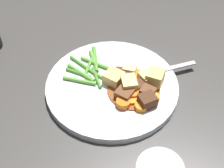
# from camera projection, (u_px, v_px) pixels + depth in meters

# --- Properties ---
(ground_plane) EXTENTS (3.00, 3.00, 0.00)m
(ground_plane) POSITION_uv_depth(u_px,v_px,m) (112.00, 89.00, 0.70)
(ground_plane) COLOR #423F3D
(dinner_plate) EXTENTS (0.27, 0.27, 0.02)m
(dinner_plate) POSITION_uv_depth(u_px,v_px,m) (112.00, 87.00, 0.69)
(dinner_plate) COLOR white
(dinner_plate) RESTS_ON ground_plane
(stew_sauce) EXTENTS (0.11, 0.11, 0.00)m
(stew_sauce) POSITION_uv_depth(u_px,v_px,m) (133.00, 90.00, 0.67)
(stew_sauce) COLOR brown
(stew_sauce) RESTS_ON dinner_plate
(carrot_slice_0) EXTENTS (0.03, 0.03, 0.01)m
(carrot_slice_0) POSITION_uv_depth(u_px,v_px,m) (123.00, 103.00, 0.64)
(carrot_slice_0) COLOR orange
(carrot_slice_0) RESTS_ON dinner_plate
(carrot_slice_1) EXTENTS (0.04, 0.04, 0.01)m
(carrot_slice_1) POSITION_uv_depth(u_px,v_px,m) (141.00, 97.00, 0.66)
(carrot_slice_1) COLOR orange
(carrot_slice_1) RESTS_ON dinner_plate
(carrot_slice_2) EXTENTS (0.04, 0.04, 0.01)m
(carrot_slice_2) POSITION_uv_depth(u_px,v_px,m) (138.00, 76.00, 0.69)
(carrot_slice_2) COLOR orange
(carrot_slice_2) RESTS_ON dinner_plate
(carrot_slice_3) EXTENTS (0.04, 0.04, 0.01)m
(carrot_slice_3) POSITION_uv_depth(u_px,v_px,m) (133.00, 92.00, 0.66)
(carrot_slice_3) COLOR orange
(carrot_slice_3) RESTS_ON dinner_plate
(carrot_slice_4) EXTENTS (0.03, 0.03, 0.01)m
(carrot_slice_4) POSITION_uv_depth(u_px,v_px,m) (153.00, 98.00, 0.65)
(carrot_slice_4) COLOR orange
(carrot_slice_4) RESTS_ON dinner_plate
(carrot_slice_5) EXTENTS (0.03, 0.03, 0.01)m
(carrot_slice_5) POSITION_uv_depth(u_px,v_px,m) (132.00, 100.00, 0.65)
(carrot_slice_5) COLOR orange
(carrot_slice_5) RESTS_ON dinner_plate
(carrot_slice_6) EXTENTS (0.03, 0.03, 0.01)m
(carrot_slice_6) POSITION_uv_depth(u_px,v_px,m) (141.00, 106.00, 0.64)
(carrot_slice_6) COLOR orange
(carrot_slice_6) RESTS_ON dinner_plate
(potato_chunk_0) EXTENTS (0.04, 0.03, 0.02)m
(potato_chunk_0) POSITION_uv_depth(u_px,v_px,m) (146.00, 78.00, 0.68)
(potato_chunk_0) COLOR #E5CC7A
(potato_chunk_0) RESTS_ON dinner_plate
(potato_chunk_1) EXTENTS (0.05, 0.05, 0.03)m
(potato_chunk_1) POSITION_uv_depth(u_px,v_px,m) (129.00, 84.00, 0.67)
(potato_chunk_1) COLOR #E5CC7A
(potato_chunk_1) RESTS_ON dinner_plate
(potato_chunk_2) EXTENTS (0.03, 0.03, 0.03)m
(potato_chunk_2) POSITION_uv_depth(u_px,v_px,m) (130.00, 71.00, 0.69)
(potato_chunk_2) COLOR #EAD68C
(potato_chunk_2) RESTS_ON dinner_plate
(potato_chunk_3) EXTENTS (0.04, 0.04, 0.03)m
(potato_chunk_3) POSITION_uv_depth(u_px,v_px,m) (155.00, 78.00, 0.68)
(potato_chunk_3) COLOR #DBBC6B
(potato_chunk_3) RESTS_ON dinner_plate
(potato_chunk_4) EXTENTS (0.04, 0.04, 0.02)m
(potato_chunk_4) POSITION_uv_depth(u_px,v_px,m) (114.00, 78.00, 0.68)
(potato_chunk_4) COLOR #DBBC6B
(potato_chunk_4) RESTS_ON dinner_plate
(meat_chunk_0) EXTENTS (0.03, 0.03, 0.02)m
(meat_chunk_0) POSITION_uv_depth(u_px,v_px,m) (124.00, 94.00, 0.65)
(meat_chunk_0) COLOR brown
(meat_chunk_0) RESTS_ON dinner_plate
(meat_chunk_1) EXTENTS (0.05, 0.05, 0.02)m
(meat_chunk_1) POSITION_uv_depth(u_px,v_px,m) (123.00, 76.00, 0.68)
(meat_chunk_1) COLOR #56331E
(meat_chunk_1) RESTS_ON dinner_plate
(meat_chunk_2) EXTENTS (0.03, 0.03, 0.02)m
(meat_chunk_2) POSITION_uv_depth(u_px,v_px,m) (138.00, 86.00, 0.67)
(meat_chunk_2) COLOR #4C2B19
(meat_chunk_2) RESTS_ON dinner_plate
(meat_chunk_3) EXTENTS (0.03, 0.03, 0.02)m
(meat_chunk_3) POSITION_uv_depth(u_px,v_px,m) (148.00, 93.00, 0.65)
(meat_chunk_3) COLOR brown
(meat_chunk_3) RESTS_ON dinner_plate
(meat_chunk_4) EXTENTS (0.04, 0.04, 0.02)m
(meat_chunk_4) POSITION_uv_depth(u_px,v_px,m) (147.00, 101.00, 0.64)
(meat_chunk_4) COLOR #4C2B19
(meat_chunk_4) RESTS_ON dinner_plate
(green_bean_0) EXTENTS (0.07, 0.01, 0.01)m
(green_bean_0) POSITION_uv_depth(u_px,v_px,m) (95.00, 63.00, 0.72)
(green_bean_0) COLOR #66AD42
(green_bean_0) RESTS_ON dinner_plate
(green_bean_1) EXTENTS (0.08, 0.02, 0.01)m
(green_bean_1) POSITION_uv_depth(u_px,v_px,m) (84.00, 66.00, 0.72)
(green_bean_1) COLOR #4C8E33
(green_bean_1) RESTS_ON dinner_plate
(green_bean_2) EXTENTS (0.07, 0.02, 0.01)m
(green_bean_2) POSITION_uv_depth(u_px,v_px,m) (81.00, 73.00, 0.70)
(green_bean_2) COLOR #66AD42
(green_bean_2) RESTS_ON dinner_plate
(green_bean_3) EXTENTS (0.06, 0.06, 0.01)m
(green_bean_3) POSITION_uv_depth(u_px,v_px,m) (95.00, 59.00, 0.73)
(green_bean_3) COLOR #599E38
(green_bean_3) RESTS_ON dinner_plate
(green_bean_4) EXTENTS (0.03, 0.07, 0.01)m
(green_bean_4) POSITION_uv_depth(u_px,v_px,m) (90.00, 63.00, 0.72)
(green_bean_4) COLOR #599E38
(green_bean_4) RESTS_ON dinner_plate
(green_bean_5) EXTENTS (0.06, 0.02, 0.01)m
(green_bean_5) POSITION_uv_depth(u_px,v_px,m) (78.00, 73.00, 0.70)
(green_bean_5) COLOR #4C8E33
(green_bean_5) RESTS_ON dinner_plate
(green_bean_6) EXTENTS (0.07, 0.03, 0.01)m
(green_bean_6) POSITION_uv_depth(u_px,v_px,m) (80.00, 81.00, 0.69)
(green_bean_6) COLOR #66AD42
(green_bean_6) RESTS_ON dinner_plate
(green_bean_7) EXTENTS (0.05, 0.01, 0.01)m
(green_bean_7) POSITION_uv_depth(u_px,v_px,m) (106.00, 79.00, 0.69)
(green_bean_7) COLOR #66AD42
(green_bean_7) RESTS_ON dinner_plate
(green_bean_8) EXTENTS (0.04, 0.04, 0.01)m
(green_bean_8) POSITION_uv_depth(u_px,v_px,m) (93.00, 59.00, 0.73)
(green_bean_8) COLOR #66AD42
(green_bean_8) RESTS_ON dinner_plate
(green_bean_9) EXTENTS (0.05, 0.04, 0.01)m
(green_bean_9) POSITION_uv_depth(u_px,v_px,m) (96.00, 78.00, 0.69)
(green_bean_9) COLOR #4C8E33
(green_bean_9) RESTS_ON dinner_plate
(fork) EXTENTS (0.12, 0.15, 0.00)m
(fork) POSITION_uv_depth(u_px,v_px,m) (155.00, 72.00, 0.71)
(fork) COLOR silver
(fork) RESTS_ON dinner_plate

